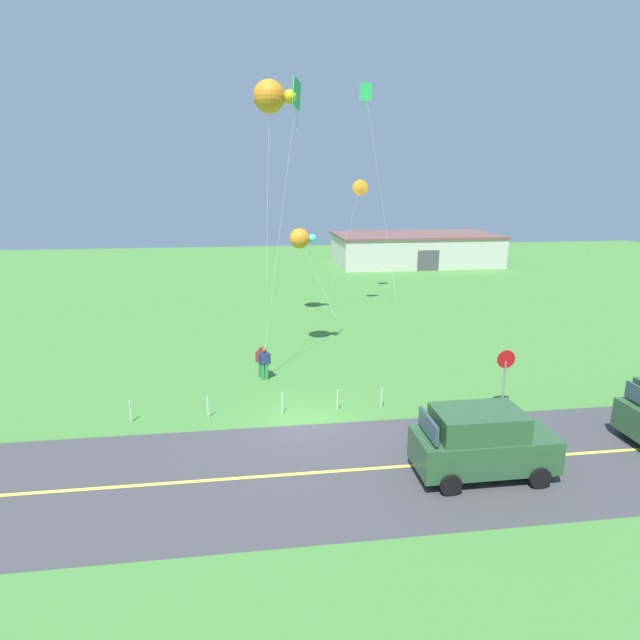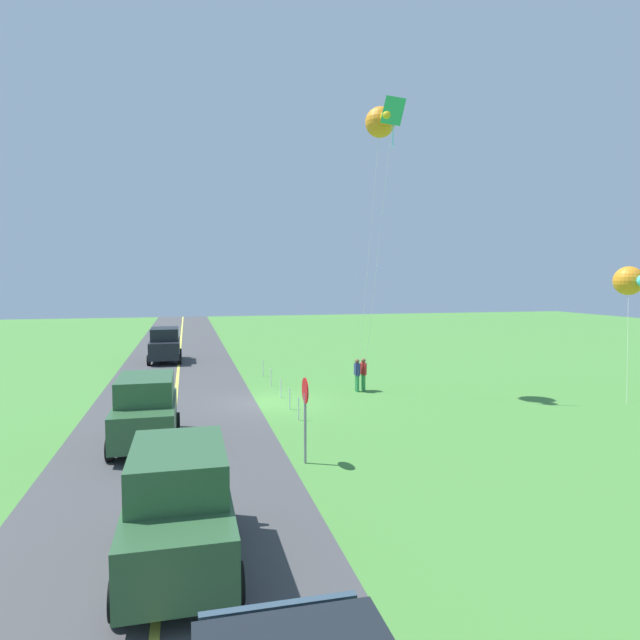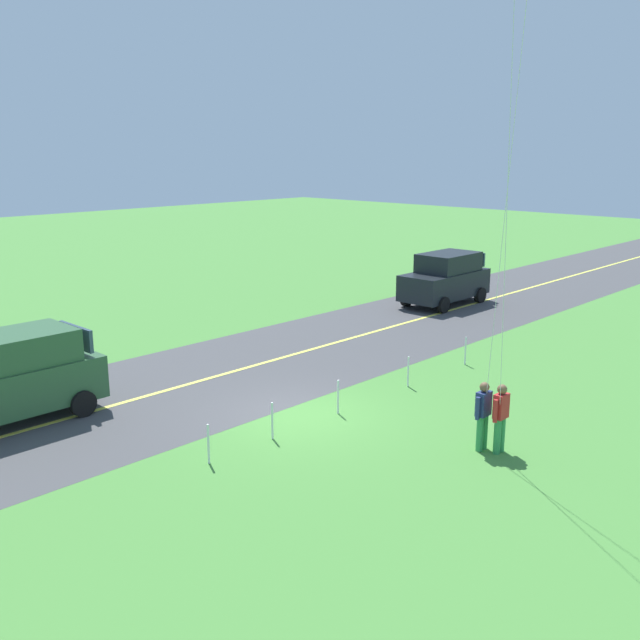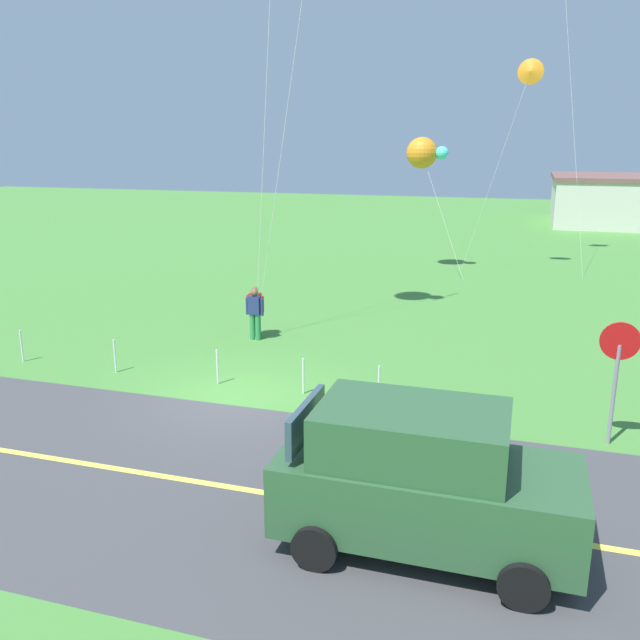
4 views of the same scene
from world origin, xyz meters
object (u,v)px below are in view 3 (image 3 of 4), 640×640
at_px(car_parked_west_far, 446,278).
at_px(car_suv_foreground, 10,377).
at_px(person_adult_near, 501,416).
at_px(person_adult_companion, 483,414).

bearing_deg(car_parked_west_far, car_suv_foreground, 0.27).
relative_size(person_adult_near, person_adult_companion, 1.00).
relative_size(car_parked_west_far, person_adult_companion, 2.75).
height_order(car_suv_foreground, person_adult_companion, car_suv_foreground).
distance_m(car_suv_foreground, person_adult_companion, 11.44).
height_order(car_parked_west_far, person_adult_near, car_parked_west_far).
height_order(car_suv_foreground, car_parked_west_far, same).
relative_size(car_parked_west_far, person_adult_near, 2.75).
bearing_deg(car_suv_foreground, car_parked_west_far, -179.73).
bearing_deg(person_adult_near, car_suv_foreground, -51.21).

